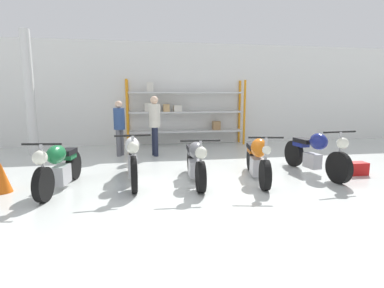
% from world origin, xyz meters
% --- Properties ---
extents(ground_plane, '(30.00, 30.00, 0.00)m').
position_xyz_m(ground_plane, '(0.00, 0.00, 0.00)').
color(ground_plane, silver).
extents(back_wall, '(30.00, 0.08, 3.60)m').
position_xyz_m(back_wall, '(0.00, 4.94, 1.80)').
color(back_wall, white).
rests_on(back_wall, ground_plane).
extents(shelving_rack, '(4.18, 0.63, 2.29)m').
position_xyz_m(shelving_rack, '(0.40, 4.58, 1.20)').
color(shelving_rack, orange).
rests_on(shelving_rack, ground_plane).
extents(support_pillar, '(0.28, 0.28, 3.60)m').
position_xyz_m(support_pillar, '(-4.25, 3.52, 1.80)').
color(support_pillar, silver).
rests_on(support_pillar, ground_plane).
extents(motorcycle_green, '(0.64, 1.95, 0.98)m').
position_xyz_m(motorcycle_green, '(-2.61, -0.20, 0.46)').
color(motorcycle_green, black).
rests_on(motorcycle_green, ground_plane).
extents(motorcycle_white, '(0.64, 2.13, 1.06)m').
position_xyz_m(motorcycle_white, '(-1.28, 0.10, 0.48)').
color(motorcycle_white, black).
rests_on(motorcycle_white, ground_plane).
extents(motorcycle_grey, '(0.73, 1.98, 0.96)m').
position_xyz_m(motorcycle_grey, '(-0.01, -0.11, 0.43)').
color(motorcycle_grey, black).
rests_on(motorcycle_grey, ground_plane).
extents(motorcycle_orange, '(0.72, 2.06, 1.00)m').
position_xyz_m(motorcycle_orange, '(1.31, -0.12, 0.44)').
color(motorcycle_orange, black).
rests_on(motorcycle_orange, ground_plane).
extents(motorcycle_blue, '(0.74, 2.19, 1.05)m').
position_xyz_m(motorcycle_blue, '(2.72, 0.04, 0.49)').
color(motorcycle_blue, black).
rests_on(motorcycle_blue, ground_plane).
extents(person_browsing, '(0.43, 0.43, 1.60)m').
position_xyz_m(person_browsing, '(-1.70, 2.93, 0.94)').
color(person_browsing, '#595960').
rests_on(person_browsing, ground_plane).
extents(person_near_rack, '(0.39, 0.39, 1.74)m').
position_xyz_m(person_near_rack, '(-0.69, 2.74, 1.03)').
color(person_near_rack, '#1E2338').
rests_on(person_near_rack, ground_plane).
extents(toolbox, '(0.44, 0.26, 0.28)m').
position_xyz_m(toolbox, '(3.63, -0.18, 0.14)').
color(toolbox, red).
rests_on(toolbox, ground_plane).
extents(traffic_cone, '(0.32, 0.32, 0.55)m').
position_xyz_m(traffic_cone, '(-3.60, -0.19, 0.28)').
color(traffic_cone, orange).
rests_on(traffic_cone, ground_plane).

